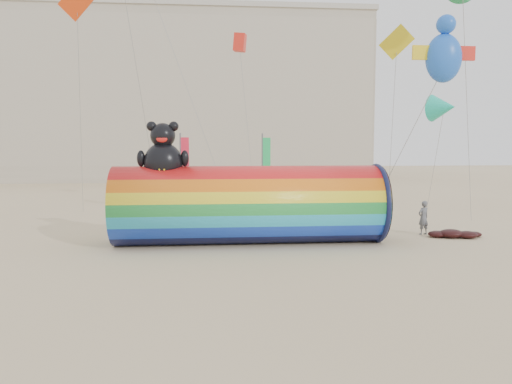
{
  "coord_description": "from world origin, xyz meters",
  "views": [
    {
      "loc": [
        -1.45,
        -19.61,
        4.44
      ],
      "look_at": [
        0.5,
        1.5,
        2.4
      ],
      "focal_mm": 35.0,
      "sensor_mm": 36.0,
      "label": 1
    }
  ],
  "objects": [
    {
      "name": "windsock_assembly",
      "position": [
        0.27,
        2.5,
        1.83
      ],
      "size": [
        11.96,
        3.64,
        5.51
      ],
      "color": "red",
      "rests_on": "ground"
    },
    {
      "name": "festival_banners",
      "position": [
        -1.78,
        14.78,
        2.64
      ],
      "size": [
        7.78,
        2.89,
        5.2
      ],
      "color": "#59595E",
      "rests_on": "ground"
    },
    {
      "name": "fabric_bundle",
      "position": [
        10.15,
        2.88,
        0.17
      ],
      "size": [
        2.62,
        1.35,
        0.41
      ],
      "color": "#390C0A",
      "rests_on": "ground"
    },
    {
      "name": "kite_handler",
      "position": [
        8.98,
        3.78,
        0.84
      ],
      "size": [
        0.71,
        0.59,
        1.67
      ],
      "primitive_type": "imported",
      "rotation": [
        0.0,
        0.0,
        3.51
      ],
      "color": "#5B5D62",
      "rests_on": "ground"
    },
    {
      "name": "ground",
      "position": [
        0.0,
        0.0,
        0.0
      ],
      "size": [
        160.0,
        160.0,
        0.0
      ],
      "primitive_type": "plane",
      "color": "#CCB58C",
      "rests_on": "ground"
    },
    {
      "name": "hotel_building",
      "position": [
        -12.0,
        45.95,
        10.31
      ],
      "size": [
        60.4,
        15.4,
        20.6
      ],
      "color": "#B7AD99",
      "rests_on": "ground"
    }
  ]
}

